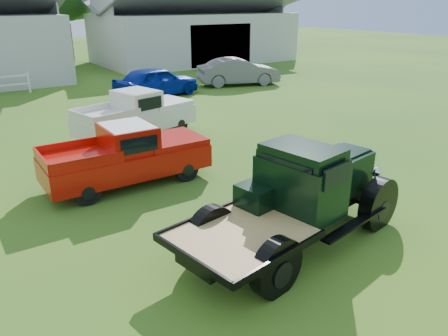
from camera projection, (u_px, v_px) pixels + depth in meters
ground at (245, 226)px, 10.44m from camera, size 120.00×120.00×0.00m
shed_right at (193, 30)px, 37.74m from camera, size 16.80×9.20×5.20m
tree_c at (66, 7)px, 37.11m from camera, size 5.40×5.40×9.00m
tree_d at (193, 1)px, 44.38m from camera, size 6.00×6.00×10.00m
tree_e at (267, 3)px, 47.02m from camera, size 5.70×5.70×9.50m
vintage_flatbed at (297, 197)px, 9.33m from camera, size 5.92×3.18×2.23m
red_pickup at (126, 155)px, 12.55m from camera, size 4.88×1.90×1.78m
white_pickup at (136, 115)px, 16.88m from camera, size 5.21×3.04×1.80m
misc_car_blue at (157, 82)px, 24.10m from camera, size 5.21×2.92×1.67m
misc_car_grey at (238, 72)px, 27.49m from camera, size 5.36×3.25×1.67m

